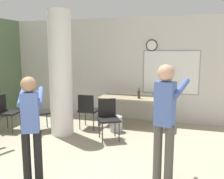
# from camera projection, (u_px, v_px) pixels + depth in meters

# --- Properties ---
(wall_back) EXTENTS (8.00, 0.15, 2.80)m
(wall_back) POSITION_uv_depth(u_px,v_px,m) (129.00, 69.00, 6.93)
(wall_back) COLOR silver
(wall_back) RESTS_ON ground_plane
(support_pillar) EXTENTS (0.51, 0.51, 2.80)m
(support_pillar) POSITION_uv_depth(u_px,v_px,m) (61.00, 74.00, 5.59)
(support_pillar) COLOR white
(support_pillar) RESTS_ON ground_plane
(folding_table) EXTENTS (1.74, 0.72, 0.73)m
(folding_table) POSITION_uv_depth(u_px,v_px,m) (134.00, 99.00, 6.41)
(folding_table) COLOR tan
(folding_table) RESTS_ON ground_plane
(bottle_on_table) EXTENTS (0.07, 0.07, 0.27)m
(bottle_on_table) POSITION_uv_depth(u_px,v_px,m) (139.00, 94.00, 6.25)
(bottle_on_table) COLOR #4C3319
(bottle_on_table) RESTS_ON folding_table
(waste_bin) EXTENTS (0.29, 0.29, 0.37)m
(waste_bin) POSITION_uv_depth(u_px,v_px,m) (116.00, 124.00, 5.96)
(waste_bin) COLOR #B2B2B7
(waste_bin) RESTS_ON ground_plane
(chair_table_front) EXTENTS (0.60, 0.60, 0.87)m
(chair_table_front) POSITION_uv_depth(u_px,v_px,m) (108.00, 116.00, 5.42)
(chair_table_front) COLOR black
(chair_table_front) RESTS_ON ground_plane
(chair_table_left) EXTENTS (0.44, 0.44, 0.87)m
(chair_table_left) POSITION_uv_depth(u_px,v_px,m) (88.00, 109.00, 6.11)
(chair_table_left) COLOR black
(chair_table_left) RESTS_ON ground_plane
(chair_by_left_wall) EXTENTS (0.49, 0.49, 0.87)m
(chair_by_left_wall) POSITION_uv_depth(u_px,v_px,m) (6.00, 110.00, 5.96)
(chair_by_left_wall) COLOR black
(chair_by_left_wall) RESTS_ON ground_plane
(chair_near_pillar) EXTENTS (0.62, 0.62, 0.87)m
(chair_near_pillar) POSITION_uv_depth(u_px,v_px,m) (38.00, 110.00, 5.94)
(chair_near_pillar) COLOR black
(chair_near_pillar) RESTS_ON ground_plane
(person_playing_front) EXTENTS (0.54, 0.64, 1.58)m
(person_playing_front) POSITION_uv_depth(u_px,v_px,m) (31.00, 122.00, 3.51)
(person_playing_front) COLOR black
(person_playing_front) RESTS_ON ground_plane
(person_playing_side) EXTENTS (0.51, 0.72, 1.74)m
(person_playing_side) POSITION_uv_depth(u_px,v_px,m) (165.00, 115.00, 3.54)
(person_playing_side) COLOR #514C47
(person_playing_side) RESTS_ON ground_plane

